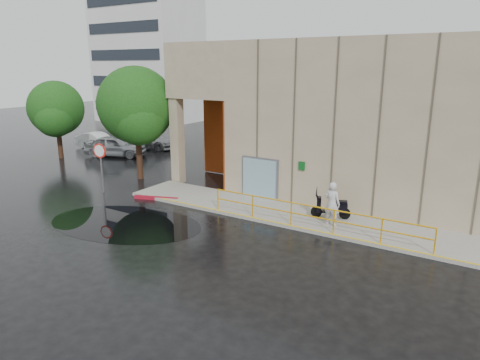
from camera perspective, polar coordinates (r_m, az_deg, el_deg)
The scene contains 15 objects.
ground at distance 17.83m, azimuth -7.40°, elevation -7.45°, with size 120.00×120.00×0.00m, color black.
sidewalk at distance 19.57m, azimuth 10.33°, elevation -5.26°, with size 20.00×3.00×0.15m, color gray.
building at distance 24.42m, azimuth 18.93°, elevation 8.17°, with size 20.00×10.17×8.00m.
guardrail at distance 18.09m, azimuth 9.56°, elevation -4.89°, with size 9.56×0.06×1.03m.
distant_building at distance 56.03m, azimuth -12.13°, elevation 15.41°, with size 12.00×8.08×15.00m.
person at distance 18.56m, azimuth 12.17°, elevation -3.12°, with size 0.70×0.46×1.92m, color silver.
scooter at distance 19.45m, azimuth 12.12°, elevation -2.83°, with size 1.79×1.09×1.35m.
stop_sign at distance 24.32m, azimuth -18.14°, elevation 2.92°, with size 0.82×0.20×2.76m.
red_curb at distance 22.73m, azimuth -11.11°, elevation -2.39°, with size 2.40×0.18×0.18m, color maroon.
puddle at distance 19.77m, azimuth -15.08°, elevation -5.56°, with size 7.19×4.42×0.01m, color black.
car_a at distance 34.33m, azimuth -16.27°, elevation 4.37°, with size 1.89×4.70×1.60m, color #A4A6AC.
car_b at distance 38.14m, azimuth -18.44°, elevation 5.01°, with size 1.42×4.06×1.34m, color silver.
car_c at distance 36.98m, azimuth -12.52°, elevation 5.26°, with size 2.09×5.13×1.49m, color #9C9EA3.
tree_near at distance 26.34m, azimuth -13.59°, elevation 9.26°, with size 4.57×4.57×6.80m.
tree_far at distance 34.54m, azimuth -23.36°, elevation 8.47°, with size 4.01×4.01×5.74m.
Camera 1 is at (10.54, -12.69, 6.76)m, focal length 32.00 mm.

